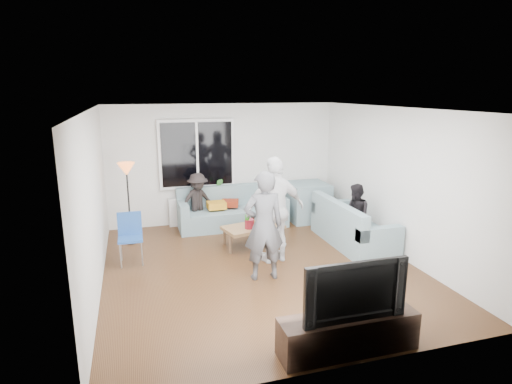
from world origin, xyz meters
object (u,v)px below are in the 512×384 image
object	(u,v)px
sofa_back_section	(232,207)
coffee_table	(253,236)
tv_console	(348,333)
television	(351,287)
floor_lamp	(129,204)
sofa_right_section	(353,223)
spectator_back	(198,202)
side_chair	(130,239)
player_right	(275,210)
spectator_right	(355,215)
player_left	(264,226)

from	to	relation	value
sofa_back_section	coffee_table	xyz separation A→B (m)	(0.10, -1.27, -0.22)
tv_console	television	world-z (taller)	television
coffee_table	floor_lamp	xyz separation A→B (m)	(-2.21, 0.83, 0.58)
sofa_right_section	tv_console	size ratio (longest dim) A/B	1.25
coffee_table	floor_lamp	bearing A→B (deg)	159.50
spectator_back	tv_console	distance (m)	4.91
sofa_back_section	sofa_right_section	distance (m)	2.59
side_chair	sofa_right_section	bearing A→B (deg)	-2.55
coffee_table	player_right	size ratio (longest dim) A/B	0.61
coffee_table	side_chair	bearing A→B (deg)	-174.80
spectator_right	player_left	bearing A→B (deg)	-58.74
floor_lamp	spectator_right	xyz separation A→B (m)	(4.07, -1.32, -0.19)
sofa_back_section	tv_console	world-z (taller)	sofa_back_section
sofa_right_section	television	distance (m)	3.56
player_left	spectator_right	size ratio (longest dim) A/B	1.45
sofa_right_section	tv_console	distance (m)	3.55
coffee_table	floor_lamp	distance (m)	2.43
coffee_table	television	distance (m)	3.55
player_left	spectator_right	world-z (taller)	player_left
floor_lamp	coffee_table	bearing A→B (deg)	-20.50
coffee_table	television	bearing A→B (deg)	-88.26
side_chair	floor_lamp	bearing A→B (deg)	90.59
sofa_back_section	sofa_right_section	bearing A→B (deg)	-40.93
side_chair	player_left	size ratio (longest dim) A/B	0.50
side_chair	tv_console	xyz separation A→B (m)	(2.32, -3.30, -0.21)
sofa_right_section	tv_console	xyz separation A→B (m)	(-1.75, -3.07, -0.20)
tv_console	player_left	bearing A→B (deg)	99.10
sofa_right_section	spectator_back	xyz separation A→B (m)	(-2.69, 1.73, 0.18)
coffee_table	television	xyz separation A→B (m)	(0.11, -3.50, 0.58)
coffee_table	side_chair	size ratio (longest dim) A/B	1.28
floor_lamp	spectator_right	size ratio (longest dim) A/B	1.32
coffee_table	player_left	bearing A→B (deg)	-99.43
side_chair	player_left	xyz separation A→B (m)	(1.98, -1.19, 0.43)
side_chair	spectator_back	world-z (taller)	spectator_back
player_left	sofa_back_section	bearing A→B (deg)	-90.00
player_right	spectator_right	size ratio (longest dim) A/B	1.53
sofa_right_section	spectator_back	bearing A→B (deg)	57.30
tv_console	sofa_right_section	bearing A→B (deg)	60.30
floor_lamp	spectator_right	bearing A→B (deg)	-17.92
side_chair	tv_console	bearing A→B (deg)	-54.32
player_left	tv_console	xyz separation A→B (m)	(0.34, -2.11, -0.64)
player_right	television	xyz separation A→B (m)	(-0.07, -2.72, -0.12)
coffee_table	spectator_right	world-z (taller)	spectator_right
tv_console	player_right	bearing A→B (deg)	88.61
sofa_right_section	tv_console	world-z (taller)	sofa_right_section
coffee_table	player_right	world-z (taller)	player_right
spectator_back	side_chair	bearing A→B (deg)	-152.25
tv_console	coffee_table	bearing A→B (deg)	91.74
side_chair	player_right	size ratio (longest dim) A/B	0.47
side_chair	spectator_right	world-z (taller)	spectator_right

